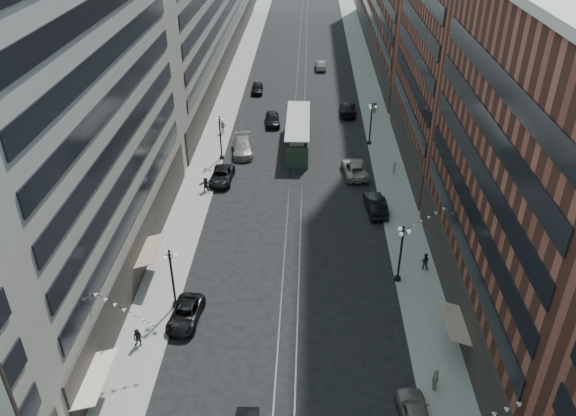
# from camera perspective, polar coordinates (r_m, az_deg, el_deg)

# --- Properties ---
(ground) EXTENTS (220.00, 220.00, 0.00)m
(ground) POSITION_cam_1_polar(r_m,az_deg,el_deg) (73.15, 1.01, 6.56)
(ground) COLOR black
(ground) RESTS_ON ground
(sidewalk_west) EXTENTS (4.00, 180.00, 0.15)m
(sidewalk_west) POSITION_cam_1_polar(r_m,az_deg,el_deg) (83.21, -6.54, 9.56)
(sidewalk_west) COLOR gray
(sidewalk_west) RESTS_ON ground
(sidewalk_east) EXTENTS (4.00, 180.00, 0.15)m
(sidewalk_east) POSITION_cam_1_polar(r_m,az_deg,el_deg) (82.89, 8.89, 9.30)
(sidewalk_east) COLOR gray
(sidewalk_east) RESTS_ON ground
(rail_west) EXTENTS (0.12, 180.00, 0.02)m
(rail_west) POSITION_cam_1_polar(r_m,az_deg,el_deg) (82.36, 0.67, 9.48)
(rail_west) COLOR #2D2D33
(rail_west) RESTS_ON ground
(rail_east) EXTENTS (0.12, 180.00, 0.02)m
(rail_east) POSITION_cam_1_polar(r_m,az_deg,el_deg) (82.34, 1.65, 9.46)
(rail_east) COLOR #2D2D33
(rail_east) RESTS_ON ground
(building_west_mid) EXTENTS (8.00, 36.00, 28.00)m
(building_west_mid) POSITION_cam_1_polar(r_m,az_deg,el_deg) (46.49, -21.29, 8.24)
(building_west_mid) COLOR gray
(building_west_mid) RESTS_ON ground
(building_east_mid) EXTENTS (8.00, 30.00, 24.00)m
(building_east_mid) POSITION_cam_1_polar(r_m,az_deg,el_deg) (42.21, 23.89, 2.33)
(building_east_mid) COLOR brown
(building_east_mid) RESTS_ON ground
(lamppost_sw_far) EXTENTS (1.03, 1.14, 5.52)m
(lamppost_sw_far) POSITION_cam_1_polar(r_m,az_deg,el_deg) (45.26, -11.68, -6.85)
(lamppost_sw_far) COLOR black
(lamppost_sw_far) RESTS_ON sidewalk_west
(lamppost_sw_mid) EXTENTS (1.03, 1.14, 5.52)m
(lamppost_sw_mid) POSITION_cam_1_polar(r_m,az_deg,el_deg) (68.11, -6.89, 7.25)
(lamppost_sw_mid) COLOR black
(lamppost_sw_mid) RESTS_ON sidewalk_west
(lamppost_se_far) EXTENTS (1.03, 1.14, 5.52)m
(lamppost_se_far) POSITION_cam_1_polar(r_m,az_deg,el_deg) (47.92, 11.39, -4.40)
(lamppost_se_far) COLOR black
(lamppost_se_far) RESTS_ON sidewalk_east
(lamppost_se_mid) EXTENTS (1.03, 1.14, 5.52)m
(lamppost_se_mid) POSITION_cam_1_polar(r_m,az_deg,el_deg) (72.35, 8.42, 8.61)
(lamppost_se_mid) COLOR black
(lamppost_se_mid) RESTS_ON sidewalk_east
(streetcar) EXTENTS (2.91, 13.17, 3.64)m
(streetcar) POSITION_cam_1_polar(r_m,az_deg,el_deg) (71.70, 1.00, 7.50)
(streetcar) COLOR #213525
(streetcar) RESTS_ON ground
(car_2) EXTENTS (2.60, 4.96, 1.33)m
(car_2) POSITION_cam_1_polar(r_m,az_deg,el_deg) (45.37, -10.38, -10.57)
(car_2) COLOR black
(car_2) RESTS_ON ground
(car_4) EXTENTS (2.20, 4.85, 1.62)m
(car_4) POSITION_cam_1_polar(r_m,az_deg,el_deg) (38.79, 12.82, -19.87)
(car_4) COLOR #68635C
(car_4) RESTS_ON ground
(pedestrian_2) EXTENTS (0.81, 0.55, 1.53)m
(pedestrian_2) POSITION_cam_1_polar(r_m,az_deg,el_deg) (43.83, -15.00, -12.62)
(pedestrian_2) COLOR black
(pedestrian_2) RESTS_ON sidewalk_west
(pedestrian_4) EXTENTS (0.60, 1.10, 1.79)m
(pedestrian_4) POSITION_cam_1_polar(r_m,az_deg,el_deg) (40.74, 14.74, -16.50)
(pedestrian_4) COLOR #A49A88
(pedestrian_4) RESTS_ON sidewalk_east
(car_7) EXTENTS (2.59, 5.25, 1.43)m
(car_7) POSITION_cam_1_polar(r_m,az_deg,el_deg) (64.04, -6.75, 3.26)
(car_7) COLOR black
(car_7) RESTS_ON ground
(car_8) EXTENTS (3.10, 6.20, 1.73)m
(car_8) POSITION_cam_1_polar(r_m,az_deg,el_deg) (70.48, -4.61, 6.24)
(car_8) COLOR gray
(car_8) RESTS_ON ground
(car_9) EXTENTS (1.94, 4.43, 1.49)m
(car_9) POSITION_cam_1_polar(r_m,az_deg,el_deg) (90.96, -3.15, 12.07)
(car_9) COLOR black
(car_9) RESTS_ON ground
(car_10) EXTENTS (2.26, 5.27, 1.69)m
(car_10) POSITION_cam_1_polar(r_m,az_deg,el_deg) (58.57, 8.90, 0.37)
(car_10) COLOR black
(car_10) RESTS_ON ground
(car_11) EXTENTS (3.18, 6.00, 1.61)m
(car_11) POSITION_cam_1_polar(r_m,az_deg,el_deg) (65.50, 6.82, 4.01)
(car_11) COLOR gray
(car_11) RESTS_ON ground
(car_12) EXTENTS (2.48, 5.74, 1.65)m
(car_12) POSITION_cam_1_polar(r_m,az_deg,el_deg) (82.68, 6.09, 10.00)
(car_12) COLOR black
(car_12) RESTS_ON ground
(car_13) EXTENTS (2.38, 4.90, 1.61)m
(car_13) POSITION_cam_1_polar(r_m,az_deg,el_deg) (78.68, -1.59, 9.02)
(car_13) COLOR black
(car_13) RESTS_ON ground
(car_14) EXTENTS (1.85, 4.70, 1.52)m
(car_14) POSITION_cam_1_polar(r_m,az_deg,el_deg) (102.55, 3.34, 14.31)
(car_14) COLOR slate
(car_14) RESTS_ON ground
(pedestrian_5) EXTENTS (1.54, 0.65, 1.61)m
(pedestrian_5) POSITION_cam_1_polar(r_m,az_deg,el_deg) (62.00, -8.35, 2.39)
(pedestrian_5) COLOR black
(pedestrian_5) RESTS_ON sidewalk_west
(pedestrian_6) EXTENTS (1.13, 0.74, 1.77)m
(pedestrian_6) POSITION_cam_1_polar(r_m,az_deg,el_deg) (76.09, -6.64, 8.22)
(pedestrian_6) COLOR gray
(pedestrian_6) RESTS_ON sidewalk_west
(pedestrian_7) EXTENTS (0.84, 0.57, 1.59)m
(pedestrian_7) POSITION_cam_1_polar(r_m,az_deg,el_deg) (50.99, 13.73, -5.27)
(pedestrian_7) COLOR black
(pedestrian_7) RESTS_ON sidewalk_east
(pedestrian_8) EXTENTS (0.69, 0.64, 1.58)m
(pedestrian_8) POSITION_cam_1_polar(r_m,az_deg,el_deg) (66.18, 10.71, 4.10)
(pedestrian_8) COLOR #BAAB9A
(pedestrian_8) RESTS_ON sidewalk_east
(pedestrian_9) EXTENTS (1.06, 0.66, 1.52)m
(pedestrian_9) POSITION_cam_1_polar(r_m,az_deg,el_deg) (83.26, 8.81, 10.03)
(pedestrian_9) COLOR black
(pedestrian_9) RESTS_ON sidewalk_east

